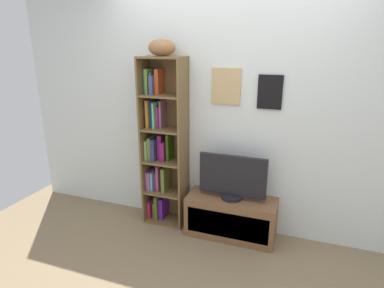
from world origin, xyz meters
name	(u,v)px	position (x,y,z in m)	size (l,w,h in m)	color
back_wall	(229,113)	(0.00, 1.13, 1.25)	(4.80, 0.08, 2.50)	silver
bookshelf	(162,147)	(-0.69, 0.99, 0.86)	(0.45, 0.29, 1.81)	brown
football	(162,48)	(-0.64, 0.95, 1.89)	(0.27, 0.16, 0.16)	#90603A
tv_stand	(231,217)	(0.11, 0.91, 0.21)	(0.91, 0.37, 0.42)	brown
television	(232,178)	(0.11, 0.91, 0.65)	(0.68, 0.22, 0.46)	black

